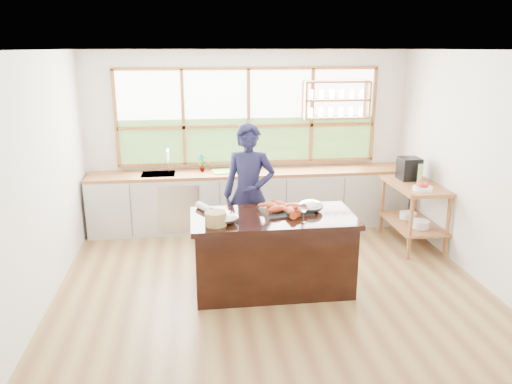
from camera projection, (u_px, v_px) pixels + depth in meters
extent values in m
plane|color=olive|center=(270.00, 281.00, 6.06)|extent=(5.00, 5.00, 0.00)
cube|color=silver|center=(248.00, 139.00, 7.82)|extent=(5.00, 0.02, 2.70)
cube|color=silver|center=(320.00, 249.00, 3.54)|extent=(5.00, 0.02, 2.70)
cube|color=silver|center=(42.00, 180.00, 5.38)|extent=(0.02, 4.50, 2.70)
cube|color=silver|center=(476.00, 166.00, 5.99)|extent=(0.02, 4.50, 2.70)
cube|color=white|center=(272.00, 50.00, 5.31)|extent=(5.00, 4.50, 0.02)
cube|color=#A26136|center=(249.00, 116.00, 7.70)|extent=(4.05, 0.06, 1.50)
cube|color=white|center=(248.00, 93.00, 7.62)|extent=(3.98, 0.01, 0.75)
cube|color=#2B601D|center=(248.00, 140.00, 7.83)|extent=(3.98, 0.01, 0.70)
cube|color=#A26136|center=(337.00, 81.00, 7.61)|extent=(1.00, 0.28, 0.03)
cube|color=#A26136|center=(336.00, 100.00, 7.69)|extent=(1.00, 0.28, 0.03)
cube|color=#A26136|center=(335.00, 118.00, 7.77)|extent=(1.00, 0.28, 0.03)
cube|color=#A26136|center=(304.00, 100.00, 7.63)|extent=(0.03, 0.28, 0.55)
cube|color=#A26136|center=(367.00, 99.00, 7.75)|extent=(0.03, 0.28, 0.55)
cube|color=beige|center=(251.00, 201.00, 7.79)|extent=(4.90, 0.62, 0.85)
cube|color=silver|center=(179.00, 209.00, 7.35)|extent=(0.60, 0.01, 0.72)
cube|color=#9F6236|center=(251.00, 173.00, 7.66)|extent=(4.90, 0.62, 0.05)
cube|color=silver|center=(159.00, 179.00, 7.51)|extent=(0.50, 0.42, 0.16)
cube|color=#9F6236|center=(448.00, 226.00, 6.61)|extent=(0.04, 0.04, 0.90)
cube|color=#9F6236|center=(415.00, 203.00, 7.57)|extent=(0.04, 0.04, 0.90)
cube|color=#9F6236|center=(410.00, 227.00, 6.55)|extent=(0.04, 0.04, 0.90)
cube|color=#9F6236|center=(382.00, 205.00, 7.50)|extent=(0.04, 0.04, 0.90)
cube|color=#9F6236|center=(412.00, 223.00, 7.09)|extent=(0.62, 1.10, 0.03)
cube|color=#9F6236|center=(416.00, 186.00, 6.94)|extent=(0.62, 1.10, 0.05)
cylinder|color=white|center=(420.00, 225.00, 6.84)|extent=(0.24, 0.24, 0.11)
cylinder|color=white|center=(408.00, 216.00, 7.22)|extent=(0.24, 0.24, 0.09)
cube|color=black|center=(273.00, 255.00, 5.75)|extent=(1.77, 0.82, 0.84)
cube|color=black|center=(273.00, 218.00, 5.62)|extent=(1.85, 0.90, 0.06)
imported|color=#171638|center=(249.00, 194.00, 6.39)|extent=(0.75, 0.59, 1.83)
imported|color=slate|center=(202.00, 163.00, 7.58)|extent=(0.16, 0.11, 0.28)
cube|color=#66D145|center=(226.00, 171.00, 7.61)|extent=(0.45, 0.37, 0.01)
cube|color=black|center=(409.00, 169.00, 7.13)|extent=(0.28, 0.30, 0.32)
cylinder|color=#92B15C|center=(420.00, 174.00, 6.90)|extent=(0.08, 0.08, 0.28)
cylinder|color=white|center=(423.00, 188.00, 6.62)|extent=(0.26, 0.26, 0.05)
sphere|color=red|center=(427.00, 185.00, 6.61)|extent=(0.07, 0.07, 0.07)
sphere|color=red|center=(422.00, 184.00, 6.65)|extent=(0.07, 0.07, 0.07)
sphere|color=red|center=(419.00, 184.00, 6.63)|extent=(0.07, 0.07, 0.07)
sphere|color=red|center=(421.00, 185.00, 6.57)|extent=(0.07, 0.07, 0.07)
sphere|color=red|center=(426.00, 186.00, 6.56)|extent=(0.07, 0.07, 0.07)
cube|color=black|center=(286.00, 212.00, 5.73)|extent=(0.61, 0.48, 0.02)
ellipsoid|color=red|center=(277.00, 209.00, 5.66)|extent=(0.23, 0.15, 0.08)
ellipsoid|color=red|center=(293.00, 207.00, 5.75)|extent=(0.23, 0.14, 0.08)
ellipsoid|color=red|center=(304.00, 210.00, 5.65)|extent=(0.21, 0.21, 0.08)
ellipsoid|color=red|center=(280.00, 205.00, 5.83)|extent=(0.18, 0.23, 0.08)
ellipsoid|color=red|center=(290.00, 211.00, 5.59)|extent=(0.11, 0.22, 0.08)
ellipsoid|color=red|center=(271.00, 206.00, 5.78)|extent=(0.20, 0.22, 0.08)
ellipsoid|color=silver|center=(226.00, 217.00, 5.39)|extent=(0.28, 0.28, 0.13)
ellipsoid|color=silver|center=(311.00, 206.00, 5.76)|extent=(0.29, 0.29, 0.14)
cylinder|color=white|center=(303.00, 223.00, 5.39)|extent=(0.06, 0.06, 0.01)
cylinder|color=white|center=(303.00, 217.00, 5.37)|extent=(0.01, 0.01, 0.13)
ellipsoid|color=white|center=(304.00, 208.00, 5.34)|extent=(0.08, 0.08, 0.10)
cylinder|color=#A78C48|center=(216.00, 219.00, 5.30)|extent=(0.23, 0.23, 0.15)
cylinder|color=white|center=(205.00, 207.00, 5.78)|extent=(0.21, 0.30, 0.08)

